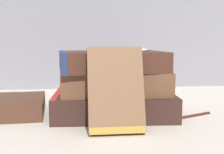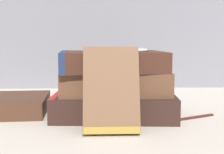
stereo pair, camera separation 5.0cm
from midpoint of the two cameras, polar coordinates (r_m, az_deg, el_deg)
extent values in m
plane|color=beige|center=(0.66, 3.99, -7.35)|extent=(3.00, 3.00, 0.00)
cube|color=#331E19|center=(0.67, 2.61, -4.95)|extent=(0.26, 0.19, 0.05)
cube|color=#B22323|center=(0.68, -7.51, -4.86)|extent=(0.02, 0.17, 0.05)
cube|color=brown|center=(0.67, 2.70, -0.77)|extent=(0.22, 0.17, 0.05)
cube|color=#B22323|center=(0.67, -6.18, -0.80)|extent=(0.01, 0.16, 0.05)
cube|color=#422319|center=(0.64, 2.27, 2.89)|extent=(0.22, 0.16, 0.04)
cube|color=navy|center=(0.64, -6.61, 2.81)|extent=(0.02, 0.15, 0.04)
cube|color=brown|center=(0.54, 2.52, -2.39)|extent=(0.10, 0.06, 0.15)
cube|color=olive|center=(0.53, 2.67, -9.79)|extent=(0.10, 0.02, 0.02)
cylinder|color=silver|center=(0.65, 6.19, 4.92)|extent=(0.06, 0.06, 0.01)
torus|color=silver|center=(0.65, 6.19, 4.92)|extent=(0.06, 0.06, 0.01)
sphere|color=silver|center=(0.68, 5.82, 5.01)|extent=(0.01, 0.01, 0.01)
torus|color=#4C3828|center=(0.84, -5.62, -4.13)|extent=(0.04, 0.04, 0.00)
torus|color=#4C3828|center=(0.84, -1.99, -4.11)|extent=(0.04, 0.04, 0.00)
cylinder|color=#4C3828|center=(0.84, -3.81, -4.12)|extent=(0.02, 0.00, 0.00)
cylinder|color=#471E19|center=(0.67, 16.64, -6.92)|extent=(0.10, 0.05, 0.01)
cone|color=tan|center=(0.71, 20.23, -6.22)|extent=(0.02, 0.01, 0.01)
camera|label=1|loc=(0.03, -87.73, 0.28)|focal=50.00mm
camera|label=2|loc=(0.03, 92.27, -0.28)|focal=50.00mm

